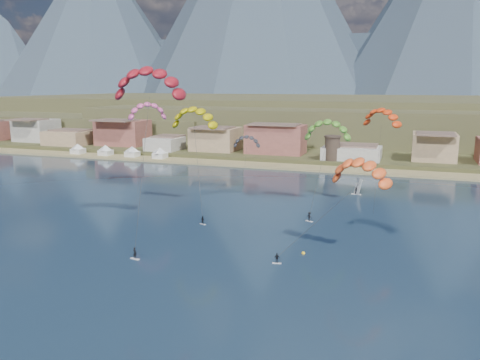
% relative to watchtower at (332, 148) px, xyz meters
% --- Properties ---
extents(ground, '(2400.00, 2400.00, 0.00)m').
position_rel_watchtower_xyz_m(ground, '(-5.00, -114.00, -6.37)').
color(ground, '#0E2332').
rests_on(ground, ground).
extents(beach, '(2200.00, 12.00, 0.90)m').
position_rel_watchtower_xyz_m(beach, '(-5.00, -8.00, -6.12)').
color(beach, tan).
rests_on(beach, ground).
extents(land, '(2200.00, 900.00, 4.00)m').
position_rel_watchtower_xyz_m(land, '(-5.00, 446.00, -6.37)').
color(land, brown).
rests_on(land, ground).
extents(foothills, '(940.00, 210.00, 18.00)m').
position_rel_watchtower_xyz_m(foothills, '(17.39, 118.47, 2.71)').
color(foothills, brown).
rests_on(foothills, ground).
extents(mountain_ridge, '(2060.00, 480.00, 400.00)m').
position_rel_watchtower_xyz_m(mountain_ridge, '(-19.60, 709.65, 143.94)').
color(mountain_ridge, '#2C3A4A').
rests_on(mountain_ridge, ground).
extents(town, '(400.00, 24.00, 12.00)m').
position_rel_watchtower_xyz_m(town, '(-45.00, 8.00, 1.63)').
color(town, beige).
rests_on(town, ground).
extents(watchtower, '(5.82, 5.82, 8.60)m').
position_rel_watchtower_xyz_m(watchtower, '(0.00, 0.00, 0.00)').
color(watchtower, '#47382D').
rests_on(watchtower, ground).
extents(beach_tents, '(43.40, 6.40, 5.00)m').
position_rel_watchtower_xyz_m(beach_tents, '(-81.25, -8.00, -2.66)').
color(beach_tents, white).
rests_on(beach_tents, ground).
extents(kitesurfer_red, '(14.73, 19.33, 33.53)m').
position_rel_watchtower_xyz_m(kitesurfer_red, '(-20.57, -87.98, 22.68)').
color(kitesurfer_red, silver).
rests_on(kitesurfer_red, ground).
extents(kitesurfer_yellow, '(13.12, 14.09, 25.35)m').
position_rel_watchtower_xyz_m(kitesurfer_yellow, '(-20.24, -69.39, 15.02)').
color(kitesurfer_yellow, silver).
rests_on(kitesurfer_yellow, ground).
extents(kitesurfer_orange, '(17.94, 13.51, 20.03)m').
position_rel_watchtower_xyz_m(kitesurfer_orange, '(17.83, -87.72, 8.32)').
color(kitesurfer_orange, silver).
rests_on(kitesurfer_orange, ground).
extents(kitesurfer_green, '(11.09, 16.90, 22.82)m').
position_rel_watchtower_xyz_m(kitesurfer_green, '(7.36, -57.48, 12.02)').
color(kitesurfer_green, silver).
rests_on(kitesurfer_green, ground).
extents(distant_kite_pink, '(10.83, 9.65, 24.80)m').
position_rel_watchtower_xyz_m(distant_kite_pink, '(-41.42, -53.09, 15.39)').
color(distant_kite_pink, '#262626').
rests_on(distant_kite_pink, ground).
extents(distant_kite_dark, '(8.09, 6.26, 16.08)m').
position_rel_watchtower_xyz_m(distant_kite_dark, '(-16.81, -43.05, 6.87)').
color(distant_kite_dark, '#262626').
rests_on(distant_kite_dark, ground).
extents(distant_kite_orange, '(10.14, 8.12, 24.19)m').
position_rel_watchtower_xyz_m(distant_kite_orange, '(18.88, -54.19, 14.99)').
color(distant_kite_orange, '#262626').
rests_on(distant_kite_orange, ground).
extents(windsurfer, '(2.45, 2.66, 4.31)m').
position_rel_watchtower_xyz_m(windsurfer, '(13.07, -42.45, -5.00)').
color(windsurfer, silver).
rests_on(windsurfer, ground).
extents(buoy, '(0.60, 0.60, 0.60)m').
position_rel_watchtower_xyz_m(buoy, '(9.46, -91.02, -6.27)').
color(buoy, yellow).
rests_on(buoy, ground).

